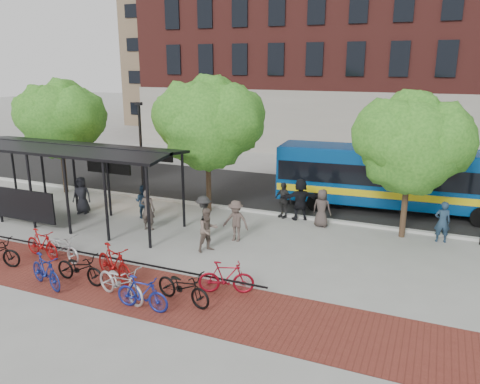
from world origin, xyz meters
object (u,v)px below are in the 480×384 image
at_px(bike_9, 226,277).
at_px(bike_5, 114,263).
at_px(tree_c, 413,140).
at_px(bike_2, 63,247).
at_px(tree_a, 61,116).
at_px(pedestrian_4, 283,200).
at_px(pedestrian_8, 208,230).
at_px(bus_shelter, 66,157).
at_px(bike_3, 46,271).
at_px(pedestrian_0, 82,195).
at_px(bike_7, 142,293).
at_px(lamp_post_left, 141,149).
at_px(tree_b, 210,120).
at_px(pedestrian_5, 300,199).
at_px(bus, 397,176).
at_px(bike_6, 121,282).
at_px(pedestrian_3, 236,221).
at_px(bike_1, 42,244).
at_px(pedestrian_2, 143,201).
at_px(pedestrian_1, 148,210).
at_px(pedestrian_6, 322,208).
at_px(pedestrian_7, 442,222).
at_px(bike_8, 183,287).
at_px(bike_4, 80,268).
at_px(pedestrian_9, 204,217).

bearing_deg(bike_9, bike_5, 79.48).
bearing_deg(tree_c, bike_2, -146.79).
relative_size(tree_a, pedestrian_4, 3.65).
bearing_deg(pedestrian_8, bike_2, 157.43).
bearing_deg(bus_shelter, bike_3, -54.53).
distance_m(bike_2, pedestrian_0, 5.75).
relative_size(bike_7, pedestrian_8, 1.01).
xyz_separation_m(lamp_post_left, pedestrian_8, (6.25, -4.84, -1.89)).
bearing_deg(tree_a, bike_7, -39.35).
relative_size(tree_b, pedestrian_5, 3.32).
height_order(bus, bike_6, bus).
relative_size(pedestrian_3, pedestrian_5, 0.87).
relative_size(bike_3, pedestrian_4, 1.08).
bearing_deg(lamp_post_left, pedestrian_5, 1.36).
relative_size(bike_1, pedestrian_2, 1.13).
distance_m(tree_c, bike_6, 12.31).
distance_m(bus, bike_7, 14.19).
distance_m(bike_3, pedestrian_1, 5.90).
xyz_separation_m(pedestrian_3, pedestrian_6, (2.79, 3.08, -0.00)).
distance_m(bike_9, pedestrian_7, 9.64).
bearing_deg(pedestrian_0, bike_8, -51.56).
distance_m(bike_4, pedestrian_7, 13.90).
relative_size(bike_6, pedestrian_1, 1.19).
bearing_deg(bike_7, pedestrian_2, 33.40).
relative_size(bike_3, bike_7, 1.05).
height_order(tree_b, tree_c, tree_b).
relative_size(bike_4, pedestrian_0, 1.08).
distance_m(bike_5, pedestrian_2, 6.57).
bearing_deg(tree_c, bike_7, -125.26).
distance_m(bus, bike_5, 14.04).
xyz_separation_m(pedestrian_2, pedestrian_3, (5.16, -1.03, 0.06)).
height_order(bus_shelter, bike_9, bus_shelter).
bearing_deg(bike_7, pedestrian_0, 49.56).
bearing_deg(pedestrian_7, bike_5, 26.90).
distance_m(tree_a, bike_5, 12.92).
bearing_deg(tree_a, pedestrian_9, -17.79).
bearing_deg(lamp_post_left, bike_8, -49.86).
xyz_separation_m(pedestrian_3, pedestrian_9, (-1.40, -0.12, 0.04)).
distance_m(bike_3, pedestrian_2, 7.26).
bearing_deg(tree_a, bike_1, -52.73).
relative_size(pedestrian_0, pedestrian_6, 1.05).
bearing_deg(bus, bus_shelter, -155.63).
relative_size(tree_c, bike_3, 3.24).
bearing_deg(lamp_post_left, bike_7, -55.94).
bearing_deg(pedestrian_3, bike_7, -91.50).
height_order(bike_2, bike_3, bike_3).
distance_m(bike_3, pedestrian_5, 11.31).
distance_m(tree_b, bike_5, 8.95).
distance_m(pedestrian_1, pedestrian_3, 4.04).
height_order(tree_a, pedestrian_5, tree_a).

